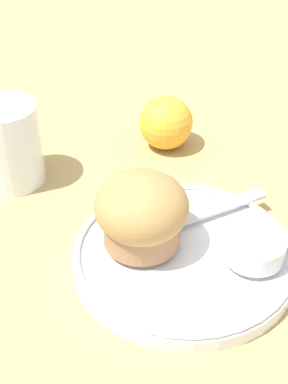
{
  "coord_description": "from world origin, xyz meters",
  "views": [
    {
      "loc": [
        -0.12,
        -0.36,
        0.37
      ],
      "look_at": [
        -0.03,
        0.05,
        0.06
      ],
      "focal_mm": 50.0,
      "sensor_mm": 36.0,
      "label": 1
    }
  ],
  "objects_px": {
    "muffin": "(142,212)",
    "juice_glass": "(8,145)",
    "butter_knife": "(191,217)",
    "orange_fruit": "(166,123)"
  },
  "relations": [
    {
      "from": "muffin",
      "to": "butter_knife",
      "type": "relative_size",
      "value": 0.5
    },
    {
      "from": "juice_glass",
      "to": "muffin",
      "type": "bearing_deg",
      "value": -52.71
    },
    {
      "from": "muffin",
      "to": "juice_glass",
      "type": "distance_m",
      "value": 0.2
    },
    {
      "from": "orange_fruit",
      "to": "juice_glass",
      "type": "relative_size",
      "value": 0.71
    },
    {
      "from": "butter_knife",
      "to": "orange_fruit",
      "type": "relative_size",
      "value": 2.61
    },
    {
      "from": "muffin",
      "to": "orange_fruit",
      "type": "distance_m",
      "value": 0.21
    },
    {
      "from": "muffin",
      "to": "butter_knife",
      "type": "bearing_deg",
      "value": 21.39
    },
    {
      "from": "juice_glass",
      "to": "orange_fruit",
      "type": "bearing_deg",
      "value": 10.24
    },
    {
      "from": "butter_knife",
      "to": "muffin",
      "type": "bearing_deg",
      "value": -173.85
    },
    {
      "from": "muffin",
      "to": "butter_knife",
      "type": "distance_m",
      "value": 0.07
    }
  ]
}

